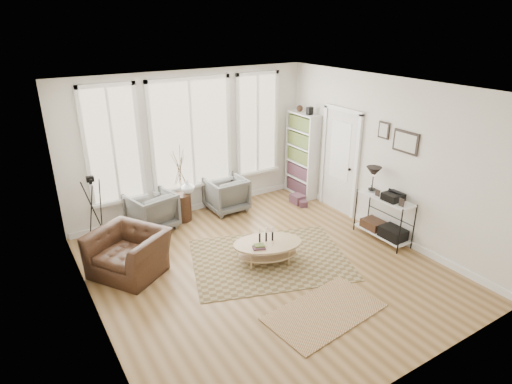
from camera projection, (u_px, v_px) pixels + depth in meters
room at (266, 187)px, 6.51m from camera, size 5.50×5.54×2.90m
bay_window at (192, 136)px, 8.54m from camera, size 4.14×0.12×2.24m
door at (340, 159)px, 8.75m from camera, size 0.09×1.06×2.22m
bookcase at (302, 155)px, 9.59m from camera, size 0.31×0.85×2.06m
low_shelf at (384, 214)px, 7.75m from camera, size 0.38×1.08×1.30m
wall_art at (400, 139)px, 7.35m from camera, size 0.04×0.88×0.44m
rug_main at (270, 259)px, 7.27m from camera, size 3.05×2.65×0.01m
rug_runner at (325, 312)px, 5.96m from camera, size 1.74×1.09×0.01m
coffee_table at (267, 247)px, 7.10m from camera, size 1.32×1.06×0.53m
armchair_left at (152, 211)px, 8.20m from camera, size 0.95×0.97×0.74m
armchair_right at (226, 194)px, 9.01m from camera, size 0.78×0.81×0.72m
side_table at (181, 185)px, 8.41m from camera, size 0.37×0.37×1.56m
vase at (188, 187)px, 8.49m from camera, size 0.30×0.30×0.27m
accent_chair at (129, 253)px, 6.78m from camera, size 1.44×1.40×0.71m
tripod_camera at (95, 213)px, 7.58m from camera, size 0.45×0.45×1.29m
book_stack_near at (297, 199)px, 9.43m from camera, size 0.24×0.31×0.20m
book_stack_far at (303, 203)px, 9.29m from camera, size 0.23×0.26×0.13m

